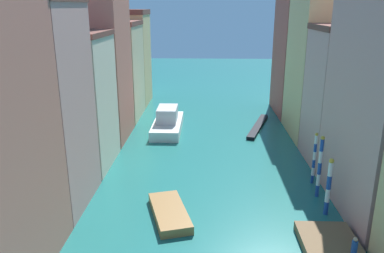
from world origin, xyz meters
name	(u,v)px	position (x,y,z in m)	size (l,w,h in m)	color
ground_plane	(210,151)	(0.00, 24.50, 0.00)	(154.00, 154.00, 0.00)	#1E6B66
building_left_1	(28,105)	(-13.60, 12.84, 7.96)	(8.07, 7.49, 15.90)	tan
building_left_2	(67,101)	(-13.60, 20.64, 6.39)	(8.07, 7.62, 12.76)	beige
building_left_3	(89,51)	(-13.60, 28.91, 10.17)	(8.07, 8.22, 20.32)	#C6705B
building_left_4	(110,70)	(-13.60, 37.85, 6.55)	(8.07, 8.84, 13.07)	beige
building_left_5	(123,57)	(-13.60, 46.07, 7.25)	(8.07, 7.48, 14.46)	#DBB77A
building_right_2	(353,96)	(13.60, 22.28, 6.67)	(8.07, 7.24, 13.31)	tan
building_right_3	(328,66)	(13.60, 30.78, 8.30)	(8.07, 9.78, 16.58)	#DBB77A
building_right_4	(307,50)	(13.60, 40.91, 9.05)	(8.07, 10.20, 18.08)	#B25147
waterfront_dock	(333,250)	(7.56, 6.82, 0.29)	(3.58, 5.88, 0.58)	brown
person_on_dock	(354,248)	(8.40, 5.78, 1.21)	(0.36, 0.36, 1.37)	#234C93
mooring_pole_0	(329,186)	(8.57, 11.76, 2.30)	(0.37, 0.37, 4.49)	#1E479E
mooring_pole_1	(320,166)	(8.69, 14.61, 2.66)	(0.32, 0.32, 5.23)	#1E479E
mooring_pole_2	(314,158)	(8.95, 17.12, 2.37)	(0.28, 0.28, 4.66)	#1E479E
vaporetto_white	(168,122)	(-5.25, 31.66, 1.05)	(3.44, 9.38, 2.98)	white
gondola_black	(258,126)	(6.23, 33.14, 0.20)	(3.95, 10.17, 0.40)	black
motorboat_0	(170,213)	(-3.08, 10.97, 0.32)	(3.79, 6.04, 0.65)	olive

